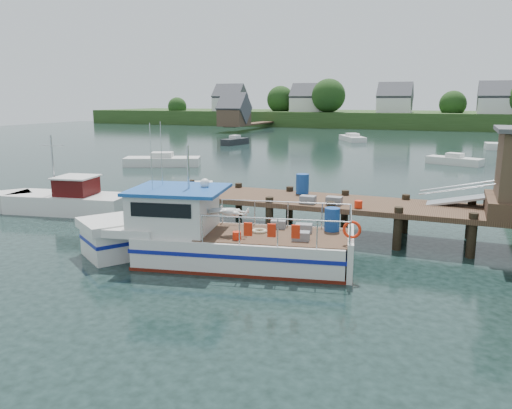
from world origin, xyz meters
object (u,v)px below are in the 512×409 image
at_px(work_boat, 63,200).
at_px(moored_d, 352,138).
at_px(moored_rowboat, 204,193).
at_px(lobster_boat, 209,237).
at_px(dock, 460,187).
at_px(moored_a, 162,161).
at_px(moored_b, 454,160).
at_px(moored_e, 235,141).

distance_m(work_boat, moored_d, 47.29).
bearing_deg(moored_rowboat, work_boat, -132.63).
distance_m(lobster_boat, work_boat, 10.88).
relative_size(lobster_boat, moored_rowboat, 2.71).
height_order(dock, work_boat, dock).
relative_size(dock, moored_a, 2.58).
bearing_deg(moored_rowboat, moored_d, 91.62).
bearing_deg(moored_b, moored_a, -170.73).
height_order(lobster_boat, moored_a, lobster_boat).
xyz_separation_m(dock, moored_e, (-25.14, 35.50, -1.82)).
bearing_deg(moored_d, moored_e, -137.32).
height_order(work_boat, moored_b, work_boat).
bearing_deg(moored_e, moored_b, -21.86).
bearing_deg(moored_d, moored_a, -105.83).
bearing_deg(moored_rowboat, moored_b, 60.78).
bearing_deg(work_boat, moored_rowboat, 36.08).
height_order(work_boat, moored_d, work_boat).
height_order(dock, lobster_boat, lobster_boat).
xyz_separation_m(moored_b, moored_e, (-24.80, 10.19, 0.05)).
bearing_deg(dock, moored_b, 90.77).
distance_m(dock, moored_b, 25.38).
xyz_separation_m(lobster_boat, moored_rowboat, (-5.08, 9.26, -0.48)).
xyz_separation_m(lobster_boat, moored_a, (-14.89, 20.60, -0.44)).
relative_size(lobster_boat, moored_e, 2.32).
bearing_deg(work_boat, moored_a, 96.37).
height_order(lobster_boat, moored_e, lobster_boat).
bearing_deg(work_boat, dock, -6.62).
relative_size(work_boat, moored_e, 1.69).
bearing_deg(work_boat, moored_b, 46.46).
bearing_deg(moored_rowboat, dock, -16.50).
bearing_deg(lobster_boat, moored_d, 84.60).
bearing_deg(moored_a, moored_e, 94.11).
bearing_deg(moored_e, dock, -54.21).
relative_size(moored_a, moored_e, 1.51).
xyz_separation_m(moored_rowboat, moored_a, (-9.82, 11.34, 0.04)).
bearing_deg(moored_a, moored_rowboat, -52.04).
distance_m(lobster_boat, moored_d, 51.40).
height_order(dock, moored_e, dock).
relative_size(dock, moored_e, 3.91).
bearing_deg(dock, lobster_boat, -146.72).
bearing_deg(moored_a, work_boat, -76.67).
height_order(moored_rowboat, moored_a, moored_a).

